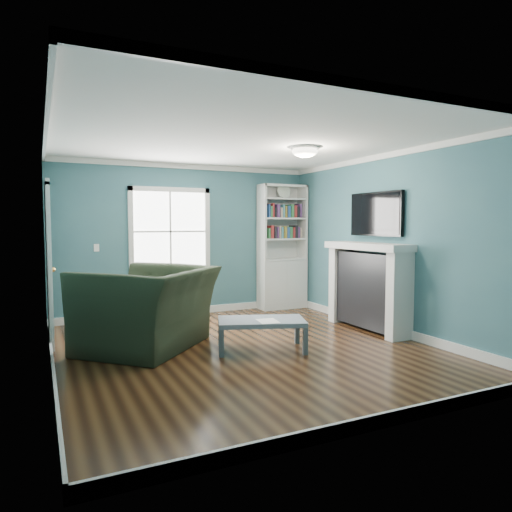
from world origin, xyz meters
name	(u,v)px	position (x,y,z in m)	size (l,w,h in m)	color
floor	(247,349)	(0.00, 0.00, 0.00)	(5.00, 5.00, 0.00)	black
room_walls	(246,224)	(0.00, 0.00, 1.58)	(5.00, 5.00, 5.00)	#335D6D
trim	(246,251)	(0.00, 0.00, 1.24)	(4.50, 5.00, 2.60)	white
window	(170,232)	(-0.30, 2.49, 1.45)	(1.40, 0.06, 1.50)	white
bookshelf	(282,259)	(1.77, 2.30, 0.92)	(0.90, 0.35, 2.31)	silver
fireplace	(368,287)	(2.08, 0.20, 0.64)	(0.44, 1.58, 1.30)	black
tv	(376,214)	(2.20, 0.20, 1.72)	(0.06, 1.10, 0.65)	black
door	(48,262)	(-2.22, 1.40, 1.07)	(0.12, 0.98, 2.17)	silver
ceiling_fixture	(305,151)	(0.90, 0.10, 2.55)	(0.38, 0.38, 0.15)	white
light_switch	(97,248)	(-1.50, 2.48, 1.20)	(0.08, 0.01, 0.12)	white
recliner	(149,295)	(-1.09, 0.60, 0.69)	(1.57, 1.02, 1.37)	black
coffee_table	(261,323)	(0.16, -0.11, 0.34)	(1.20, 0.91, 0.39)	#4A5258
paper_sheet	(268,321)	(0.17, -0.25, 0.39)	(0.23, 0.30, 0.00)	white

